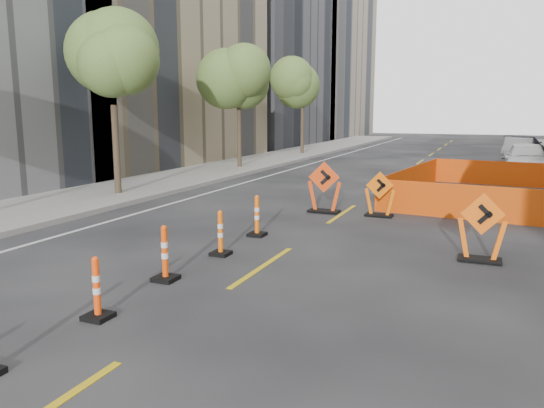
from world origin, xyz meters
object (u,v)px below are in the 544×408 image
at_px(channelizer_4, 165,253).
at_px(parked_car_mid, 518,150).
at_px(chevron_sign_left, 324,187).
at_px(chevron_sign_center, 380,194).
at_px(parked_car_near, 526,159).
at_px(chevron_sign_right, 482,227).
at_px(channelizer_3, 97,288).
at_px(parked_car_far, 524,146).
at_px(channelizer_6, 257,216).
at_px(channelizer_5, 220,233).

distance_m(channelizer_4, parked_car_mid, 28.36).
bearing_deg(chevron_sign_left, parked_car_mid, 60.64).
bearing_deg(chevron_sign_center, parked_car_near, 48.83).
bearing_deg(parked_car_near, chevron_sign_right, -95.70).
xyz_separation_m(chevron_sign_right, parked_car_mid, (1.45, 23.93, 0.00)).
bearing_deg(channelizer_3, channelizer_4, 93.03).
bearing_deg(channelizer_4, chevron_sign_right, 34.14).
distance_m(chevron_sign_right, parked_car_far, 29.22).
relative_size(chevron_sign_left, chevron_sign_center, 1.17).
bearing_deg(chevron_sign_right, parked_car_near, 75.36).
bearing_deg(parked_car_near, parked_car_mid, 90.95).
height_order(chevron_sign_left, parked_car_near, parked_car_near).
xyz_separation_m(chevron_sign_left, parked_car_mid, (6.05, 20.03, -0.06)).
relative_size(channelizer_3, parked_car_mid, 0.22).
height_order(channelizer_3, parked_car_far, parked_car_far).
bearing_deg(channelizer_4, parked_car_mid, 76.18).
bearing_deg(channelizer_6, chevron_sign_right, -3.00).
xyz_separation_m(channelizer_5, chevron_sign_left, (0.61, 5.57, 0.29)).
relative_size(channelizer_4, channelizer_6, 1.01).
bearing_deg(parked_car_mid, chevron_sign_left, -101.69).
xyz_separation_m(parked_car_mid, parked_car_far, (0.58, 5.21, -0.03)).
bearing_deg(channelizer_5, channelizer_3, -90.13).
relative_size(chevron_sign_center, parked_car_mid, 0.30).
distance_m(channelizer_3, channelizer_5, 3.89).
height_order(channelizer_3, channelizer_4, channelizer_4).
height_order(chevron_sign_right, parked_car_near, parked_car_near).
bearing_deg(parked_car_mid, channelizer_6, -100.64).
height_order(channelizer_3, chevron_sign_left, chevron_sign_left).
height_order(chevron_sign_left, parked_car_far, chevron_sign_left).
distance_m(channelizer_3, channelizer_4, 1.95).
height_order(channelizer_3, chevron_sign_right, chevron_sign_right).
bearing_deg(channelizer_6, channelizer_5, -89.68).
height_order(channelizer_6, chevron_sign_center, chevron_sign_center).
xyz_separation_m(channelizer_3, chevron_sign_center, (2.32, 9.51, 0.18)).
bearing_deg(chevron_sign_center, channelizer_5, -134.33).
bearing_deg(chevron_sign_right, channelizer_4, -155.09).
bearing_deg(parked_car_near, parked_car_far, 87.68).
height_order(channelizer_3, channelizer_6, channelizer_6).
xyz_separation_m(channelizer_6, parked_car_far, (7.26, 28.87, 0.18)).
relative_size(channelizer_3, channelizer_5, 0.98).
bearing_deg(parked_car_far, channelizer_4, -116.14).
bearing_deg(parked_car_mid, chevron_sign_center, -97.18).
bearing_deg(channelizer_3, chevron_sign_center, 76.31).
xyz_separation_m(chevron_sign_center, parked_car_far, (4.94, 25.19, 0.03)).
distance_m(channelizer_4, parked_car_near, 21.68).
distance_m(channelizer_5, channelizer_6, 1.94).
relative_size(parked_car_near, parked_car_mid, 1.07).
xyz_separation_m(channelizer_5, parked_car_near, (6.82, 18.60, 0.31)).
height_order(channelizer_6, chevron_sign_right, chevron_sign_right).
height_order(channelizer_3, chevron_sign_center, chevron_sign_center).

